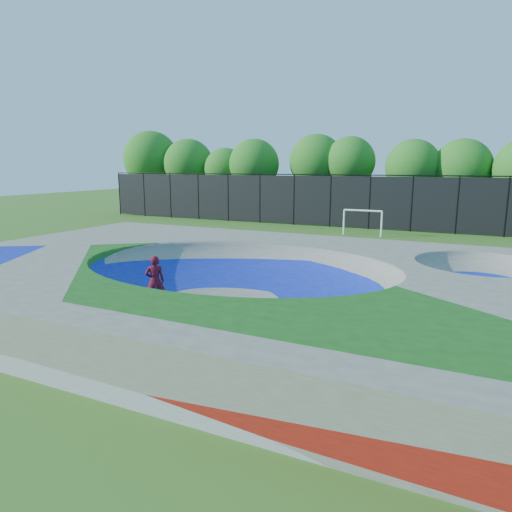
{
  "coord_description": "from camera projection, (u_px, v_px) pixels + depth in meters",
  "views": [
    {
      "loc": [
        7.08,
        -13.28,
        4.69
      ],
      "look_at": [
        -0.73,
        3.0,
        1.1
      ],
      "focal_mm": 32.0,
      "sensor_mm": 36.0,
      "label": 1
    }
  ],
  "objects": [
    {
      "name": "ground",
      "position": [
        237.0,
        304.0,
        15.66
      ],
      "size": [
        120.0,
        120.0,
        0.0
      ],
      "primitive_type": "plane",
      "color": "#325F1A",
      "rests_on": "ground"
    },
    {
      "name": "skate_deck",
      "position": [
        237.0,
        283.0,
        15.52
      ],
      "size": [
        22.0,
        14.0,
        1.5
      ],
      "primitive_type": "cube",
      "color": "gray",
      "rests_on": "ground"
    },
    {
      "name": "skater",
      "position": [
        155.0,
        281.0,
        15.35
      ],
      "size": [
        0.75,
        0.72,
        1.74
      ],
      "primitive_type": "imported",
      "rotation": [
        0.0,
        0.0,
        3.82
      ],
      "color": "#B40E26",
      "rests_on": "ground"
    },
    {
      "name": "skateboard",
      "position": [
        156.0,
        305.0,
        15.51
      ],
      "size": [
        0.78,
        0.59,
        0.05
      ],
      "primitive_type": "cube",
      "rotation": [
        0.0,
        0.0,
        0.54
      ],
      "color": "black",
      "rests_on": "ground"
    },
    {
      "name": "soccer_goal",
      "position": [
        363.0,
        218.0,
        30.86
      ],
      "size": [
        2.68,
        0.12,
        1.76
      ],
      "color": "white",
      "rests_on": "ground"
    },
    {
      "name": "fence",
      "position": [
        370.0,
        201.0,
        33.83
      ],
      "size": [
        48.09,
        0.09,
        4.04
      ],
      "color": "black",
      "rests_on": "ground"
    },
    {
      "name": "treeline",
      "position": [
        359.0,
        163.0,
        38.72
      ],
      "size": [
        54.1,
        6.92,
        8.58
      ],
      "color": "#4B3325",
      "rests_on": "ground"
    }
  ]
}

